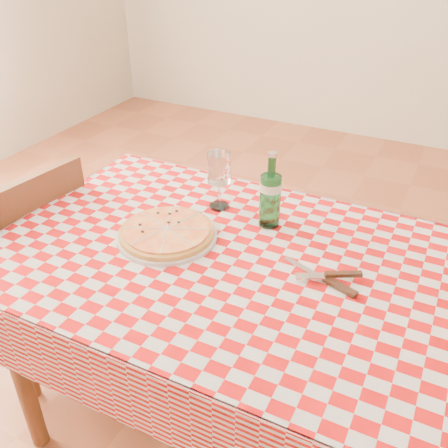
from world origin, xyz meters
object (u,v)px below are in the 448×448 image
(pizza_plate, at_px, (167,232))
(water_bottle, at_px, (270,190))
(dining_table, at_px, (221,281))
(wine_glass, at_px, (219,181))
(chair_far, at_px, (33,261))

(pizza_plate, distance_m, water_bottle, 0.33)
(dining_table, distance_m, wine_glass, 0.33)
(pizza_plate, xyz_separation_m, wine_glass, (0.06, 0.23, 0.08))
(chair_far, bearing_deg, water_bottle, -156.98)
(pizza_plate, height_order, wine_glass, wine_glass)
(pizza_plate, bearing_deg, water_bottle, 39.55)
(chair_far, bearing_deg, pizza_plate, -169.88)
(water_bottle, bearing_deg, dining_table, -106.59)
(dining_table, xyz_separation_m, pizza_plate, (-0.18, 0.01, 0.12))
(chair_far, xyz_separation_m, water_bottle, (0.82, 0.22, 0.38))
(wine_glass, bearing_deg, pizza_plate, -103.80)
(pizza_plate, distance_m, wine_glass, 0.25)
(pizza_plate, relative_size, water_bottle, 1.24)
(chair_far, distance_m, water_bottle, 0.93)
(water_bottle, distance_m, wine_glass, 0.19)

